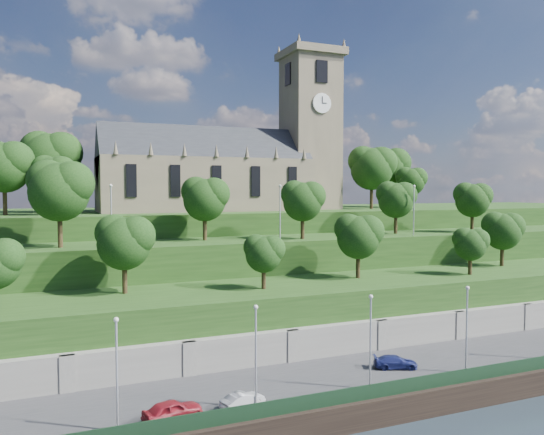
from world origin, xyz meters
name	(u,v)px	position (x,y,z in m)	size (l,w,h in m)	color
ground	(408,421)	(0.00, 0.00, 0.00)	(320.00, 320.00, 0.00)	black
promenade	(367,383)	(0.00, 6.00, 1.00)	(160.00, 12.00, 2.00)	#2D2D30
quay_wall	(409,408)	(0.00, -0.05, 1.10)	(160.00, 0.50, 2.20)	black
fence	(404,386)	(0.00, 0.60, 2.60)	(160.00, 0.10, 1.20)	black
retaining_wall	(335,348)	(0.00, 11.97, 2.50)	(160.00, 2.10, 5.00)	slate
embankment_lower	(308,319)	(0.00, 18.00, 4.00)	(160.00, 12.00, 8.00)	#1B3913
embankment_upper	(271,285)	(0.00, 29.00, 6.00)	(160.00, 10.00, 12.00)	#1B3913
hilltop	(223,254)	(0.00, 50.00, 7.50)	(160.00, 32.00, 15.00)	#1B3913
church	(235,163)	(0.79, 45.98, 22.52)	(38.60, 12.35, 27.60)	brown
trees_lower	(307,239)	(0.09, 18.57, 12.80)	(65.51, 8.78, 7.87)	black
trees_upper	(262,195)	(-1.56, 28.23, 17.61)	(62.62, 8.16, 9.56)	black
trees_hilltop	(236,165)	(0.72, 45.48, 22.10)	(71.33, 16.34, 11.65)	black
lamp_posts_promenade	(370,335)	(-2.00, 2.50, 6.52)	(60.36, 0.36, 7.82)	#B2B2B7
lamp_posts_upper	(280,208)	(0.00, 26.00, 16.05)	(40.36, 0.36, 6.92)	#B2B2B7
car_left	(173,410)	(-18.22, 2.72, 2.73)	(1.72, 4.29, 1.46)	maroon
car_middle	(243,400)	(-12.91, 2.91, 2.57)	(1.21, 3.48, 1.15)	#A3A5A8
car_right	(395,362)	(2.91, 5.89, 2.58)	(1.61, 3.97, 1.15)	navy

